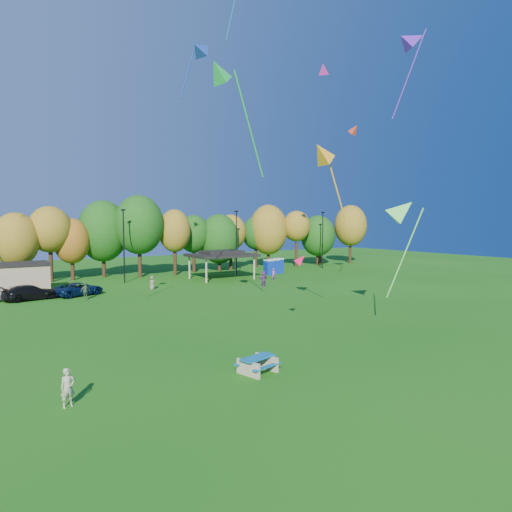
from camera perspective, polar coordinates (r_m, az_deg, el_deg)
ground at (r=22.79m, az=9.43°, el=-15.36°), size 160.00×160.00×0.00m
tree_line at (r=62.86m, az=-20.29°, el=2.55°), size 93.57×10.55×11.15m
lamp_posts at (r=58.31m, az=-16.20°, el=1.52°), size 64.50×0.25×9.09m
utility_building at (r=54.40m, az=-27.73°, el=-2.46°), size 6.30×4.30×3.25m
pavilion at (r=60.20m, az=-4.32°, el=0.18°), size 8.20×6.20×3.77m
porta_potties at (r=65.95m, az=2.24°, el=-1.30°), size 3.75×2.39×2.18m
picnic_table at (r=23.71m, az=0.21°, el=-13.28°), size 2.22×1.99×0.82m
kite_flyer at (r=21.07m, az=-22.47°, el=-14.97°), size 0.65×0.48×1.63m
car_c at (r=50.30m, az=-21.27°, el=-3.87°), size 5.43×3.79×1.38m
car_d at (r=49.46m, az=-26.37°, el=-4.10°), size 5.42×3.00×1.49m
far_person_0 at (r=58.91m, az=2.23°, el=-2.30°), size 0.60×0.43×1.54m
far_person_2 at (r=52.18m, az=-12.85°, el=-3.29°), size 0.89×0.76×1.55m
far_person_4 at (r=47.34m, az=-20.55°, el=-4.15°), size 1.08×0.77×1.70m
far_person_5 at (r=53.35m, az=0.94°, el=-2.86°), size 1.77×1.11×1.82m
kite_0 at (r=36.93m, az=17.93°, el=5.37°), size 4.10×4.04×7.81m
kite_3 at (r=52.26m, az=12.19°, el=15.20°), size 1.62×1.84×1.51m
kite_4 at (r=31.08m, az=-4.61°, el=21.89°), size 4.47×1.82×7.49m
kite_6 at (r=46.99m, az=19.22°, el=24.06°), size 4.94×3.40×8.68m
kite_7 at (r=36.60m, az=-6.59°, el=24.23°), size 2.93×1.88×4.62m
kite_8 at (r=31.19m, az=5.67°, el=-0.48°), size 1.28×1.24×1.01m
kite_11 at (r=32.05m, az=8.29°, el=12.53°), size 3.55×1.84×5.67m
kite_13 at (r=52.41m, az=8.44°, el=22.18°), size 2.09×2.04×1.69m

